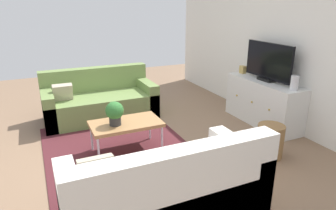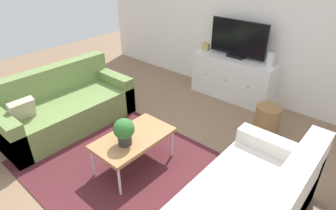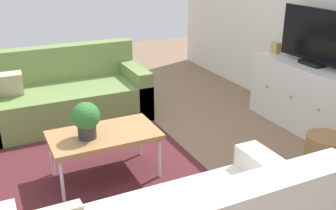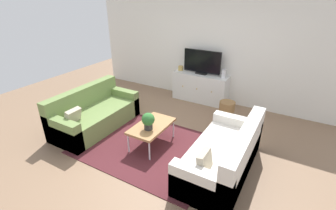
{
  "view_description": "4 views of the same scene",
  "coord_description": "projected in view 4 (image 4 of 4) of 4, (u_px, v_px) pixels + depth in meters",
  "views": [
    {
      "loc": [
        3.54,
        -1.05,
        1.92
      ],
      "look_at": [
        0.0,
        0.56,
        0.57
      ],
      "focal_mm": 32.05,
      "sensor_mm": 36.0,
      "label": 1
    },
    {
      "loc": [
        1.99,
        -1.73,
        2.28
      ],
      "look_at": [
        0.0,
        0.56,
        0.57
      ],
      "focal_mm": 29.7,
      "sensor_mm": 36.0,
      "label": 2
    },
    {
      "loc": [
        2.95,
        -0.87,
        1.86
      ],
      "look_at": [
        0.0,
        0.56,
        0.57
      ],
      "focal_mm": 41.85,
      "sensor_mm": 36.0,
      "label": 3
    },
    {
      "loc": [
        2.2,
        -3.24,
        2.66
      ],
      "look_at": [
        0.0,
        0.56,
        0.57
      ],
      "focal_mm": 26.11,
      "sensor_mm": 36.0,
      "label": 4
    }
  ],
  "objects": [
    {
      "name": "potted_plant",
      "position": [
        148.0,
        120.0,
        4.24
      ],
      "size": [
        0.23,
        0.23,
        0.31
      ],
      "color": "#2D2D2D",
      "rests_on": "coffee_table"
    },
    {
      "name": "tv_console",
      "position": [
        200.0,
        87.0,
        6.3
      ],
      "size": [
        1.4,
        0.47,
        0.73
      ],
      "color": "silver",
      "rests_on": "ground_plane"
    },
    {
      "name": "coffee_table",
      "position": [
        152.0,
        126.0,
        4.46
      ],
      "size": [
        0.53,
        0.92,
        0.42
      ],
      "color": "#A37547",
      "rests_on": "ground_plane"
    },
    {
      "name": "mantel_clock",
      "position": [
        181.0,
        68.0,
        6.38
      ],
      "size": [
        0.11,
        0.07,
        0.13
      ],
      "primitive_type": "cube",
      "color": "tan",
      "rests_on": "tv_console"
    },
    {
      "name": "couch_left_side",
      "position": [
        93.0,
        115.0,
        5.12
      ],
      "size": [
        0.86,
        1.84,
        0.83
      ],
      "color": "olive",
      "rests_on": "ground_plane"
    },
    {
      "name": "glass_vase",
      "position": [
        224.0,
        74.0,
        5.84
      ],
      "size": [
        0.11,
        0.11,
        0.21
      ],
      "primitive_type": "cylinder",
      "color": "silver",
      "rests_on": "tv_console"
    },
    {
      "name": "ground_plane",
      "position": [
        153.0,
        143.0,
        4.67
      ],
      "size": [
        10.0,
        10.0,
        0.0
      ],
      "primitive_type": "plane",
      "color": "#84664C"
    },
    {
      "name": "wall_back",
      "position": [
        208.0,
        47.0,
        6.08
      ],
      "size": [
        6.4,
        0.12,
        2.7
      ],
      "primitive_type": "cube",
      "color": "silver",
      "rests_on": "ground_plane"
    },
    {
      "name": "couch_right_side",
      "position": [
        226.0,
        157.0,
        3.82
      ],
      "size": [
        0.86,
        1.84,
        0.83
      ],
      "color": "silver",
      "rests_on": "ground_plane"
    },
    {
      "name": "flat_screen_tv",
      "position": [
        202.0,
        62.0,
        6.03
      ],
      "size": [
        0.96,
        0.16,
        0.6
      ],
      "color": "black",
      "rests_on": "tv_console"
    },
    {
      "name": "wicker_basket",
      "position": [
        227.0,
        111.0,
        5.41
      ],
      "size": [
        0.34,
        0.34,
        0.43
      ],
      "primitive_type": "cylinder",
      "color": "olive",
      "rests_on": "ground_plane"
    },
    {
      "name": "area_rug",
      "position": [
        149.0,
        146.0,
        4.55
      ],
      "size": [
        2.5,
        1.9,
        0.01
      ],
      "primitive_type": "cube",
      "color": "#4C1E23",
      "rests_on": "ground_plane"
    }
  ]
}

